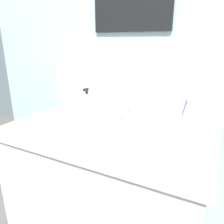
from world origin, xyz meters
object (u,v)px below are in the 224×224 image
toothbrush_blue (184,110)px  toothbrush_red (185,107)px  faucet (125,110)px  toothbrush_cup (175,120)px  toothbrush_white (170,108)px  toothbrush_purple (184,110)px  soap_dispenser (87,103)px

toothbrush_blue → toothbrush_red: (0.00, -0.00, 0.02)m
faucet → toothbrush_blue: size_ratio=0.90×
toothbrush_cup → toothbrush_white: size_ratio=0.48×
toothbrush_white → faucet: bearing=174.6°
toothbrush_red → toothbrush_cup: bearing=177.7°
toothbrush_red → toothbrush_purple: toothbrush_red is taller
faucet → toothbrush_purple: (0.34, -0.02, 0.05)m
toothbrush_cup → toothbrush_blue: size_ratio=0.51×
faucet → toothbrush_red: toothbrush_red is taller
toothbrush_blue → toothbrush_purple: toothbrush_purple is taller
toothbrush_white → toothbrush_purple: size_ratio=1.01×
toothbrush_blue → toothbrush_purple: bearing=-85.6°
toothbrush_red → toothbrush_purple: 0.01m
toothbrush_red → toothbrush_white: bearing=-171.3°
toothbrush_purple → toothbrush_red: bearing=73.2°
toothbrush_purple → toothbrush_cup: bearing=169.8°
toothbrush_red → toothbrush_purple: size_ratio=1.14×
toothbrush_blue → toothbrush_white: bearing=-170.7°
faucet → toothbrush_red: size_ratio=0.75×
toothbrush_blue → toothbrush_purple: 0.01m
toothbrush_cup → faucet: bearing=177.4°
toothbrush_white → toothbrush_red: size_ratio=0.89×
faucet → toothbrush_white: (0.27, -0.03, 0.06)m
toothbrush_blue → toothbrush_purple: size_ratio=0.96×
toothbrush_white → toothbrush_blue: bearing=9.3°
toothbrush_cup → soap_dispenser: (-0.55, -0.01, 0.02)m
faucet → toothbrush_white: 0.28m
toothbrush_white → soap_dispenser: bearing=179.5°
toothbrush_blue → soap_dispenser: toothbrush_blue is taller
faucet → toothbrush_cup: faucet is taller
toothbrush_white → soap_dispenser: size_ratio=1.11×
faucet → toothbrush_blue: bearing=-2.5°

